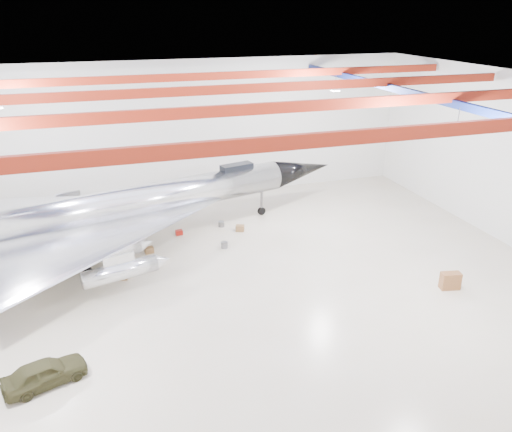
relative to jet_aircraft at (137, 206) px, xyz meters
name	(u,v)px	position (x,y,z in m)	size (l,w,h in m)	color
floor	(211,287)	(3.19, -6.99, -2.65)	(40.00, 40.00, 0.00)	#C1B499
wall_back	(166,133)	(3.19, 8.01, 2.85)	(40.00, 40.00, 0.00)	silver
ceiling	(203,87)	(3.19, -6.99, 8.35)	(40.00, 40.00, 0.00)	#0A0F38
ceiling_structure	(204,102)	(3.19, -6.99, 7.68)	(39.50, 29.50, 1.08)	maroon
jet_aircraft	(137,206)	(0.00, 0.00, 0.00)	(29.16, 20.46, 8.07)	silver
jeep	(45,373)	(-5.12, -12.57, -2.08)	(1.35, 3.35, 1.14)	#35331A
desk	(450,281)	(15.84, -11.21, -2.16)	(1.07, 0.54, 0.98)	brown
crate_ply	(124,277)	(-1.43, -4.58, -2.49)	(0.45, 0.36, 0.31)	olive
toolbox_red	(179,232)	(2.67, 0.60, -2.48)	(0.46, 0.37, 0.32)	#AA1811
engine_drum	(224,245)	(5.15, -2.37, -2.44)	(0.45, 0.45, 0.41)	#59595B
parts_bin	(240,228)	(6.87, -0.07, -2.44)	(0.58, 0.46, 0.40)	olive
oil_barrel	(149,250)	(0.38, -1.59, -2.46)	(0.55, 0.44, 0.38)	olive
spares_box	(221,224)	(5.80, 1.07, -2.45)	(0.43, 0.43, 0.38)	#59595B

